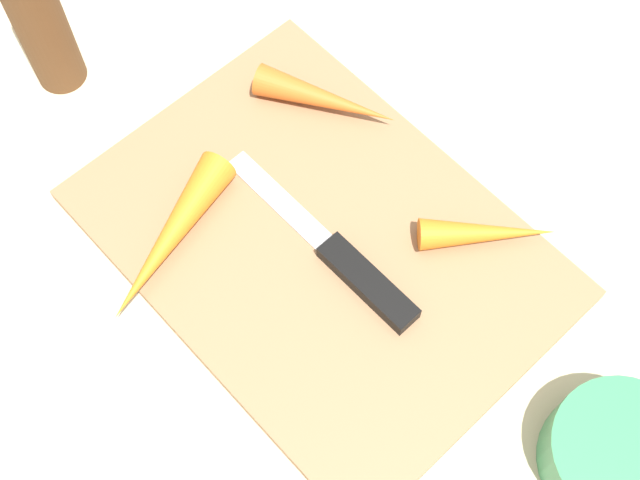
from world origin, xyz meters
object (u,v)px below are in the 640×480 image
(cutting_board, at_px, (320,243))
(knife, at_px, (355,271))
(carrot_longest, at_px, (169,238))
(small_bowl, at_px, (617,456))
(carrot_medium, at_px, (326,99))
(carrot_shortest, at_px, (487,233))
(pepper_grinder, at_px, (35,11))

(cutting_board, bearing_deg, knife, 179.75)
(knife, xyz_separation_m, carrot_longest, (0.11, 0.09, 0.01))
(small_bowl, bearing_deg, knife, 8.75)
(cutting_board, relative_size, carrot_longest, 2.44)
(carrot_medium, bearing_deg, cutting_board, -72.10)
(carrot_medium, bearing_deg, knife, -61.62)
(cutting_board, relative_size, knife, 1.80)
(knife, xyz_separation_m, small_bowl, (-0.22, -0.03, 0.00))
(knife, bearing_deg, carrot_shortest, -117.36)
(cutting_board, distance_m, small_bowl, 0.26)
(cutting_board, distance_m, carrot_medium, 0.12)
(carrot_longest, bearing_deg, pepper_grinder, -119.33)
(pepper_grinder, bearing_deg, knife, -170.74)
(carrot_longest, xyz_separation_m, small_bowl, (-0.34, -0.12, -0.01))
(carrot_longest, relative_size, pepper_grinder, 0.89)
(carrot_medium, bearing_deg, carrot_longest, -112.62)
(carrot_medium, height_order, pepper_grinder, pepper_grinder)
(knife, height_order, pepper_grinder, pepper_grinder)
(small_bowl, height_order, pepper_grinder, pepper_grinder)
(cutting_board, height_order, carrot_shortest, carrot_shortest)
(knife, distance_m, carrot_shortest, 0.11)
(cutting_board, height_order, knife, knife)
(knife, distance_m, carrot_longest, 0.14)
(carrot_medium, height_order, carrot_shortest, carrot_medium)
(carrot_shortest, bearing_deg, knife, -165.28)
(carrot_medium, bearing_deg, small_bowl, -35.69)
(knife, height_order, carrot_medium, carrot_medium)
(cutting_board, distance_m, carrot_longest, 0.12)
(carrot_longest, bearing_deg, knife, 108.65)
(knife, bearing_deg, cutting_board, -0.71)
(carrot_shortest, xyz_separation_m, carrot_longest, (0.16, 0.18, 0.00))
(cutting_board, relative_size, small_bowl, 3.58)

